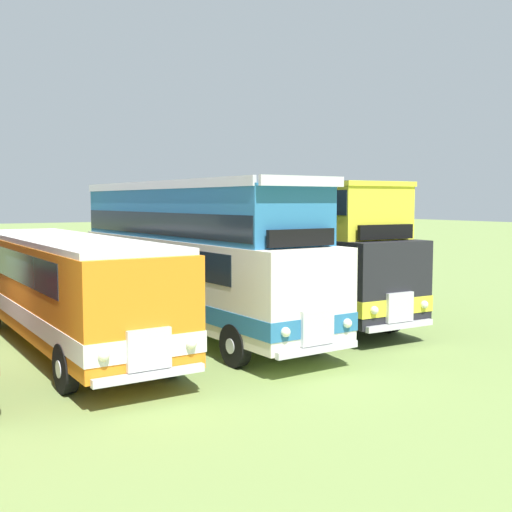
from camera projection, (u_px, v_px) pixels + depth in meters
name	position (u px, v px, depth m)	size (l,w,h in m)	color
bus_fourth_in_row	(64.00, 283.00, 16.97)	(2.70, 11.60, 2.99)	orange
bus_fifth_in_row	(192.00, 254.00, 19.01)	(2.98, 11.69, 4.52)	silver
bus_sixth_in_row	(296.00, 245.00, 21.14)	(2.77, 9.89, 4.49)	black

